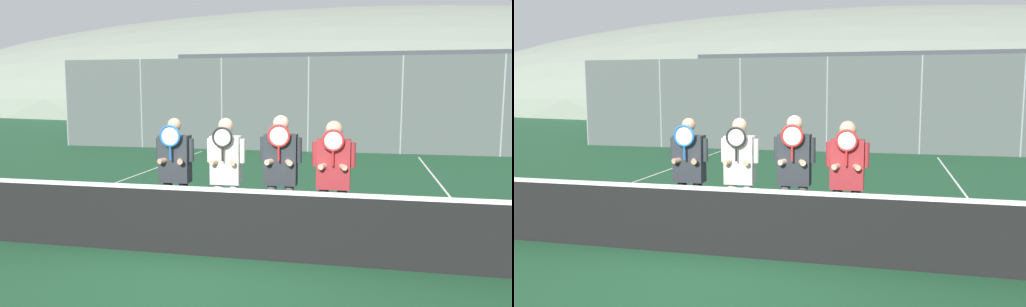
# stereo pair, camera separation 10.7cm
# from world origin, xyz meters

# --- Properties ---
(ground_plane) EXTENTS (120.00, 120.00, 0.00)m
(ground_plane) POSITION_xyz_m (0.00, 0.00, 0.00)
(ground_plane) COLOR #1E4C2D
(hill_distant) EXTENTS (116.51, 64.73, 22.66)m
(hill_distant) POSITION_xyz_m (0.00, 57.77, 0.00)
(hill_distant) COLOR gray
(hill_distant) RESTS_ON ground_plane
(clubhouse_building) EXTENTS (15.66, 5.50, 3.88)m
(clubhouse_building) POSITION_xyz_m (1.12, 19.20, 1.96)
(clubhouse_building) COLOR #9EA3A8
(clubhouse_building) RESTS_ON ground_plane
(fence_back) EXTENTS (19.34, 0.06, 3.37)m
(fence_back) POSITION_xyz_m (0.00, 11.77, 1.69)
(fence_back) COLOR gray
(fence_back) RESTS_ON ground_plane
(tennis_net) EXTENTS (10.10, 0.09, 1.03)m
(tennis_net) POSITION_xyz_m (0.00, 0.00, 0.48)
(tennis_net) COLOR gray
(tennis_net) RESTS_ON ground_plane
(court_line_left_sideline) EXTENTS (0.05, 16.00, 0.01)m
(court_line_left_sideline) POSITION_xyz_m (-3.75, 3.00, 0.00)
(court_line_left_sideline) COLOR white
(court_line_left_sideline) RESTS_ON ground_plane
(court_line_right_sideline) EXTENTS (0.05, 16.00, 0.01)m
(court_line_right_sideline) POSITION_xyz_m (3.75, 3.00, 0.00)
(court_line_right_sideline) COLOR white
(court_line_right_sideline) RESTS_ON ground_plane
(player_leftmost) EXTENTS (0.57, 0.34, 1.78)m
(player_leftmost) POSITION_xyz_m (-0.66, 0.62, 1.05)
(player_leftmost) COLOR black
(player_leftmost) RESTS_ON ground_plane
(player_center_left) EXTENTS (0.55, 0.34, 1.79)m
(player_center_left) POSITION_xyz_m (0.11, 0.62, 1.05)
(player_center_left) COLOR white
(player_center_left) RESTS_ON ground_plane
(player_center_right) EXTENTS (0.58, 0.34, 1.84)m
(player_center_right) POSITION_xyz_m (0.90, 0.59, 1.09)
(player_center_right) COLOR #56565B
(player_center_right) RESTS_ON ground_plane
(player_rightmost) EXTENTS (0.58, 0.34, 1.77)m
(player_rightmost) POSITION_xyz_m (1.61, 0.63, 1.06)
(player_rightmost) COLOR #232838
(player_rightmost) RESTS_ON ground_plane
(car_far_left) EXTENTS (4.64, 1.95, 1.68)m
(car_far_left) POSITION_xyz_m (-6.29, 14.84, 0.87)
(car_far_left) COLOR silver
(car_far_left) RESTS_ON ground_plane
(car_left_of_center) EXTENTS (4.69, 2.02, 1.85)m
(car_left_of_center) POSITION_xyz_m (-1.12, 14.85, 0.94)
(car_left_of_center) COLOR slate
(car_left_of_center) RESTS_ON ground_plane
(car_center) EXTENTS (4.62, 2.04, 1.89)m
(car_center) POSITION_xyz_m (4.04, 15.17, 0.95)
(car_center) COLOR navy
(car_center) RESTS_ON ground_plane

